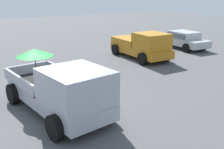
# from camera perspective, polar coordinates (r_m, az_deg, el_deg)

# --- Properties ---
(ground_plane) EXTENTS (80.00, 80.00, 0.00)m
(ground_plane) POSITION_cam_1_polar(r_m,az_deg,el_deg) (10.01, -11.80, -7.79)
(ground_plane) COLOR #4C4C4F
(pickup_truck_main) EXTENTS (5.27, 2.85, 2.22)m
(pickup_truck_main) POSITION_cam_1_polar(r_m,az_deg,el_deg) (9.27, -10.98, -3.25)
(pickup_truck_main) COLOR black
(pickup_truck_main) RESTS_ON ground
(pickup_truck_red) EXTENTS (4.83, 2.22, 1.80)m
(pickup_truck_red) POSITION_cam_1_polar(r_m,az_deg,el_deg) (17.54, 6.51, 6.31)
(pickup_truck_red) COLOR black
(pickup_truck_red) RESTS_ON ground
(parked_sedan_near) EXTENTS (4.38, 2.13, 1.33)m
(parked_sedan_near) POSITION_cam_1_polar(r_m,az_deg,el_deg) (21.55, 15.23, 7.50)
(parked_sedan_near) COLOR black
(parked_sedan_near) RESTS_ON ground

